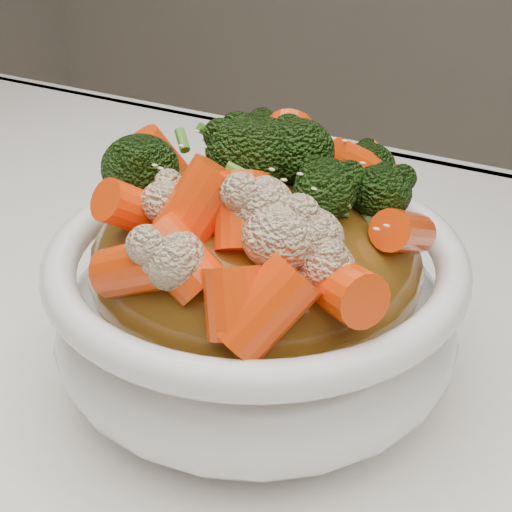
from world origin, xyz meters
The scene contains 8 objects.
tablecloth centered at (0.00, 0.00, 0.73)m, with size 1.20×0.80×0.04m, color white.
bowl centered at (0.01, 0.03, 0.79)m, with size 0.23×0.23×0.09m, color white, non-canonical shape.
sauce_base centered at (0.01, 0.03, 0.83)m, with size 0.18×0.18×0.10m, color #5E3B10.
carrots centered at (0.01, 0.03, 0.89)m, with size 0.18×0.18×0.05m, color #F13F07, non-canonical shape.
broccoli centered at (0.01, 0.03, 0.89)m, with size 0.18×0.18×0.05m, color black, non-canonical shape.
cauliflower centered at (0.01, 0.03, 0.89)m, with size 0.18×0.18×0.04m, color beige, non-canonical shape.
scallions centered at (0.01, 0.03, 0.89)m, with size 0.14×0.14×0.02m, color #3C731A, non-canonical shape.
sesame_seeds centered at (0.01, 0.03, 0.89)m, with size 0.16×0.16×0.01m, color beige, non-canonical shape.
Camera 1 is at (0.17, -0.26, 1.03)m, focal length 50.00 mm.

